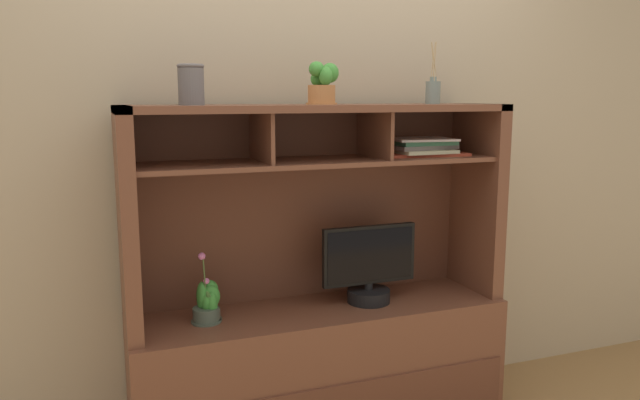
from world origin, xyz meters
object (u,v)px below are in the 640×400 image
magazine_stack_left (421,147)px  ceramic_vase (191,85)px  potted_succulent (323,85)px  potted_orchid (206,312)px  potted_fern (208,301)px  diffuser_bottle (433,92)px  media_console (319,336)px  tv_monitor (369,270)px

magazine_stack_left → ceramic_vase: 1.08m
potted_succulent → potted_orchid: bearing=178.8°
potted_fern → diffuser_bottle: diffuser_bottle is taller
media_console → magazine_stack_left: 0.98m
potted_succulent → tv_monitor: bearing=0.6°
potted_fern → potted_succulent: 1.02m
potted_orchid → ceramic_vase: size_ratio=1.92×
potted_orchid → magazine_stack_left: size_ratio=0.74×
media_console → potted_succulent: potted_succulent is taller
ceramic_vase → potted_succulent: bearing=0.7°
tv_monitor → diffuser_bottle: 0.85m
media_console → potted_fern: (-0.50, 0.00, 0.22)m
diffuser_bottle → ceramic_vase: size_ratio=1.75×
potted_fern → potted_succulent: bearing=-3.0°
diffuser_bottle → potted_succulent: bearing=-178.8°
tv_monitor → potted_succulent: 0.85m
diffuser_bottle → magazine_stack_left: bearing=138.8°
diffuser_bottle → potted_orchid: bearing=-180.0°
diffuser_bottle → potted_succulent: diffuser_bottle is taller
magazine_stack_left → potted_succulent: 0.57m
tv_monitor → magazine_stack_left: 0.61m
media_console → ceramic_vase: (-0.54, -0.03, 1.11)m
magazine_stack_left → potted_orchid: bearing=-178.2°
magazine_stack_left → potted_succulent: bearing=-175.1°
magazine_stack_left → diffuser_bottle: size_ratio=1.48×
magazine_stack_left → potted_fern: bearing=-179.0°
tv_monitor → diffuser_bottle: (0.31, 0.01, 0.79)m
media_console → magazine_stack_left: media_console is taller
potted_orchid → ceramic_vase: (-0.03, -0.02, 0.93)m
potted_succulent → ceramic_vase: (-0.54, -0.01, -0.00)m
potted_succulent → magazine_stack_left: bearing=4.9°
potted_orchid → potted_succulent: 1.06m
magazine_stack_left → potted_succulent: size_ratio=2.28×
media_console → tv_monitor: size_ratio=3.74×
media_console → potted_succulent: size_ratio=9.41×
potted_succulent → ceramic_vase: size_ratio=1.13×
potted_orchid → ceramic_vase: ceramic_vase is taller
potted_fern → potted_succulent: size_ratio=0.95×
media_console → potted_orchid: media_console is taller
tv_monitor → potted_fern: 0.73m
potted_fern → ceramic_vase: size_ratio=1.08×
magazine_stack_left → ceramic_vase: ceramic_vase is taller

